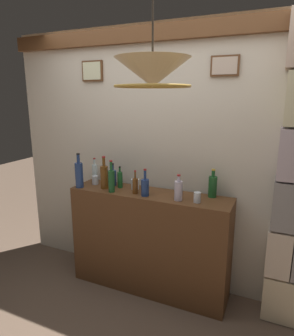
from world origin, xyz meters
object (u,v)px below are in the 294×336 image
Objects in this scene: glass_tumbler_shot at (95,180)px; liquor_bottle_tequila at (135,185)px; liquor_bottle_port at (120,179)px; glass_tumbler_highball at (135,184)px; liquor_bottle_gin at (178,190)px; liquor_bottle_amaro at (95,173)px; liquor_bottle_vodka at (79,174)px; glass_tumbler_rocks at (197,197)px; liquor_bottle_rum at (104,176)px; liquor_bottle_scotch at (213,186)px; liquor_bottle_brandy at (111,180)px; liquor_bottle_bourbon at (145,187)px; liquor_bottle_whiskey at (113,177)px; pendant_lamp at (153,74)px.

liquor_bottle_tequila is at bearing -10.92° from glass_tumbler_shot.
liquor_bottle_port is 0.16m from glass_tumbler_highball.
liquor_bottle_amaro is at bearing 169.23° from liquor_bottle_gin.
liquor_bottle_vodka is at bearing -156.89° from liquor_bottle_port.
liquor_bottle_amaro is 2.84× the size of glass_tumbler_rocks.
glass_tumbler_shot is at bearing 173.42° from liquor_bottle_gin.
liquor_bottle_rum is 0.93m from glass_tumbler_rocks.
liquor_bottle_rum is at bearing 16.60° from liquor_bottle_vodka.
liquor_bottle_rum is (0.22, -0.16, 0.02)m from liquor_bottle_amaro.
liquor_bottle_tequila is 0.70m from liquor_bottle_scotch.
liquor_bottle_brandy is at bearing -27.66° from glass_tumbler_shot.
liquor_bottle_port is at bearing -12.41° from liquor_bottle_amaro.
liquor_bottle_bourbon is 0.82× the size of liquor_bottle_brandy.
liquor_bottle_whiskey is at bearing 35.84° from liquor_bottle_vodka.
liquor_bottle_vodka is at bearing -117.55° from glass_tumbler_shot.
glass_tumbler_highball is (0.53, 0.17, -0.08)m from liquor_bottle_vodka.
liquor_bottle_rum is (-0.02, -0.12, 0.04)m from liquor_bottle_whiskey.
pendant_lamp is (0.80, -0.86, 0.92)m from liquor_bottle_whiskey.
liquor_bottle_amaro is 0.41m from liquor_bottle_brandy.
liquor_bottle_port is 0.16m from liquor_bottle_brandy.
liquor_bottle_bourbon is at bearing 2.59° from liquor_bottle_vodka.
liquor_bottle_rum reaches higher than liquor_bottle_port.
liquor_bottle_vodka reaches higher than liquor_bottle_brandy.
glass_tumbler_rocks is (0.16, 0.01, -0.05)m from liquor_bottle_gin.
glass_tumbler_highball is (-0.73, -0.08, -0.05)m from liquor_bottle_scotch.
pendant_lamp is (0.06, -0.71, 0.92)m from liquor_bottle_gin.
liquor_bottle_tequila is 0.41× the size of pendant_lamp.
liquor_bottle_rum is 0.31m from glass_tumbler_highball.
liquor_bottle_port is 0.35m from liquor_bottle_bourbon.
liquor_bottle_brandy is at bearing -91.65° from liquor_bottle_port.
liquor_bottle_port is (0.37, 0.16, -0.05)m from liquor_bottle_vodka.
glass_tumbler_rocks is at bearing 0.26° from liquor_bottle_tequila.
liquor_bottle_brandy reaches higher than liquor_bottle_scotch.
liquor_bottle_vodka reaches higher than liquor_bottle_whiskey.
liquor_bottle_scotch reaches higher than liquor_bottle_port.
liquor_bottle_scotch reaches higher than liquor_bottle_gin.
liquor_bottle_scotch is 1.19× the size of liquor_bottle_port.
glass_tumbler_rocks is at bearing -114.09° from liquor_bottle_scotch.
liquor_bottle_scotch is 0.84× the size of liquor_bottle_brandy.
liquor_bottle_whiskey is 0.11m from liquor_bottle_port.
liquor_bottle_whiskey is 1.49m from pendant_lamp.
glass_tumbler_shot is at bearing 168.84° from liquor_bottle_bourbon.
liquor_bottle_vodka is 1.12× the size of liquor_bottle_brandy.
liquor_bottle_tequila reaches higher than glass_tumbler_highball.
liquor_bottle_port is 0.67× the size of liquor_bottle_rum.
glass_tumbler_shot is (-0.28, 0.15, -0.07)m from liquor_bottle_brandy.
glass_tumbler_rocks is (1.15, -0.17, -0.05)m from liquor_bottle_amaro.
glass_tumbler_highball is at bearing 19.34° from liquor_bottle_rum.
glass_tumbler_shot is (-0.51, 0.10, -0.03)m from liquor_bottle_tequila.
liquor_bottle_whiskey reaches higher than liquor_bottle_tequila.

